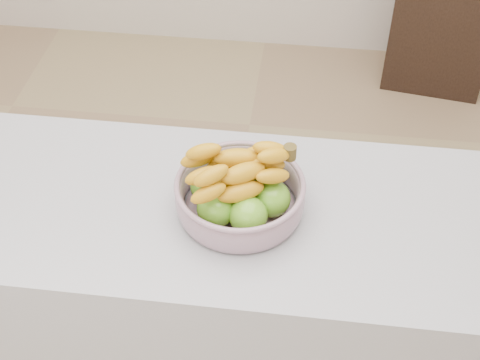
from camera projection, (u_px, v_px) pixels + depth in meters
The scene contains 4 objects.
ground at pixel (211, 335), 2.44m from camera, with size 4.00×4.00×0.00m, color #94825B.
counter at pixel (196, 310), 1.98m from camera, with size 2.00×0.60×0.90m, color gray.
cabinet at pixel (447, 1), 3.33m from camera, with size 0.50×0.40×0.89m, color black.
fruit_bowl at pixel (240, 192), 1.62m from camera, with size 0.32×0.32×0.18m.
Camera 1 is at (0.28, -1.36, 2.09)m, focal length 50.00 mm.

